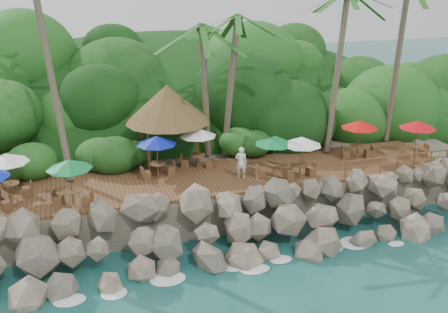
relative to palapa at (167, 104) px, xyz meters
name	(u,v)px	position (x,y,z in m)	size (l,w,h in m)	color
ground	(262,267)	(2.45, -9.16, -5.79)	(140.00, 140.00, 0.00)	#19514F
land_base	(184,142)	(2.45, 6.84, -4.74)	(32.00, 25.20, 2.10)	gray
jungle_hill	(166,128)	(2.45, 14.34, -5.79)	(44.80, 28.00, 15.40)	#143811
seawall	(248,226)	(2.45, -7.16, -4.64)	(29.00, 4.00, 2.30)	gray
terrace	(224,177)	(2.45, -3.16, -3.59)	(26.00, 5.00, 0.20)	brown
jungle_foliage	(188,160)	(2.45, 5.84, -5.79)	(44.00, 16.00, 12.00)	#143811
foam_line	(259,263)	(2.45, -8.86, -5.76)	(25.20, 0.80, 0.06)	white
palapa	(167,104)	(0.00, 0.00, 0.00)	(4.94, 4.94, 4.60)	brown
dining_clusters	(208,146)	(1.47, -3.57, -1.53)	(25.78, 5.38, 2.36)	brown
railing	(406,160)	(12.52, -5.51, -2.88)	(8.30, 0.10, 1.00)	brown
waiter	(241,162)	(3.25, -3.75, -2.61)	(0.64, 0.42, 1.77)	white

